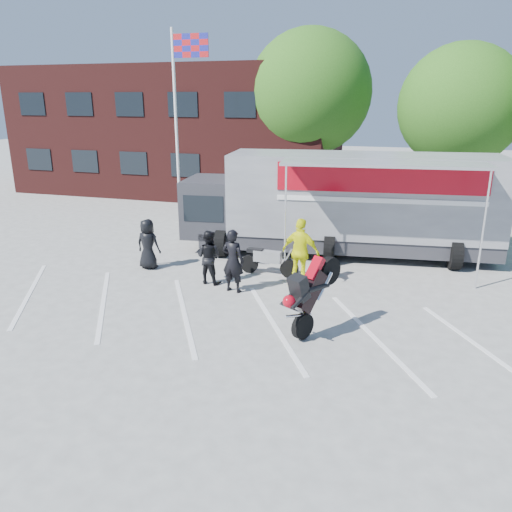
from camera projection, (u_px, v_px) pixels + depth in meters
The scene contains 13 objects.
ground at pixel (255, 342), 11.33m from camera, with size 100.00×100.00×0.00m, color #A8A8A3.
parking_bay_lines at pixel (266, 324), 12.25m from camera, with size 18.00×5.00×0.01m, color white.
office_building at pixel (182, 130), 29.46m from camera, with size 18.00×8.00×7.00m, color #441816.
flagpole at pixel (181, 104), 20.66m from camera, with size 1.61×0.12×8.00m.
tree_left at pixel (310, 93), 24.81m from camera, with size 6.12×6.12×8.64m.
tree_mid at pixel (460, 107), 22.15m from camera, with size 5.44×5.44×7.68m.
transporter_truck at pixel (344, 254), 17.77m from camera, with size 11.03×5.31×3.51m, color #919399, non-canonical shape.
parked_motorcycle at pixel (269, 275), 15.64m from camera, with size 0.65×1.94×1.01m, color #B6B6BB, non-canonical shape.
stunt_bike_rider at pixel (321, 331), 11.89m from camera, with size 0.81×1.73×2.04m, color black, non-canonical shape.
spectator_leather_a at pixel (148, 244), 16.03m from camera, with size 0.80×0.52×1.63m, color black.
spectator_leather_b at pixel (233, 261), 14.06m from camera, with size 0.67×0.44×1.83m, color black.
spectator_leather_c at pixel (209, 257), 14.75m from camera, with size 0.79×0.61×1.62m, color black.
spectator_hivis at pixel (301, 252), 14.60m from camera, with size 1.17×0.49×1.99m, color #F8FF0D.
Camera 1 is at (2.99, -9.77, 5.29)m, focal length 35.00 mm.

